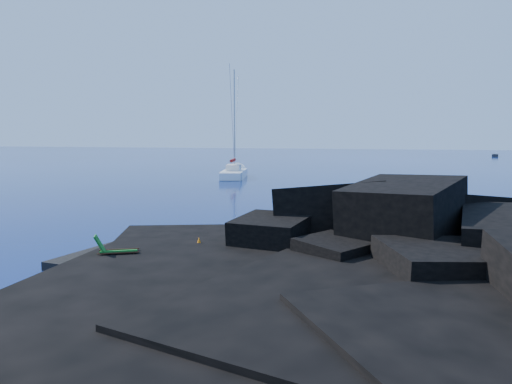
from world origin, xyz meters
TOP-DOWN VIEW (x-y plane):
  - ground at (0.00, 0.00)m, footprint 400.00×400.00m
  - headland at (13.00, 3.00)m, footprint 24.00×24.00m
  - beach at (4.50, 0.50)m, footprint 9.08×6.86m
  - surf_foam at (5.00, 5.00)m, footprint 10.00×8.00m
  - sailboat at (-8.59, 42.77)m, footprint 6.03×13.59m
  - deck_chair at (2.68, -0.77)m, footprint 1.78×1.45m
  - towel at (5.29, 0.29)m, footprint 1.84×1.41m
  - sunbather at (5.29, 0.29)m, footprint 1.60×1.04m
  - marker_cone at (4.95, 1.98)m, footprint 0.45×0.45m
  - distant_boat_a at (33.81, 129.37)m, footprint 2.20×5.17m

SIDE VIEW (x-z plane):
  - ground at x=0.00m, z-range 0.00..0.00m
  - headland at x=13.00m, z-range -1.80..1.80m
  - beach at x=4.50m, z-range -0.35..0.35m
  - surf_foam at x=5.00m, z-range -0.03..0.03m
  - sailboat at x=-8.59m, z-range -6.98..6.98m
  - distant_boat_a at x=33.81m, z-range -0.33..0.33m
  - towel at x=5.29m, z-range 0.35..0.39m
  - sunbather at x=5.29m, z-range 0.39..0.62m
  - marker_cone at x=4.95m, z-range 0.35..0.88m
  - deck_chair at x=2.68m, z-range 0.35..1.48m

